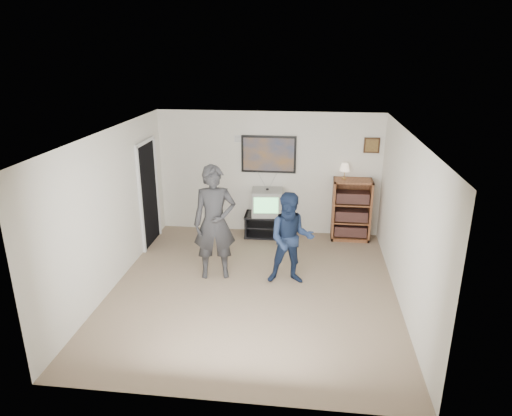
% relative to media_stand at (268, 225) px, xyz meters
% --- Properties ---
extents(room_shell, '(4.51, 5.00, 2.51)m').
position_rel_media_stand_xyz_m(room_shell, '(-0.02, -1.88, 1.02)').
color(room_shell, '#76604B').
rests_on(room_shell, ground).
extents(media_stand, '(0.94, 0.53, 0.46)m').
position_rel_media_stand_xyz_m(media_stand, '(0.00, 0.00, 0.00)').
color(media_stand, black).
rests_on(media_stand, room_shell).
extents(crt_television, '(0.66, 0.57, 0.52)m').
position_rel_media_stand_xyz_m(crt_television, '(-0.01, 0.00, 0.49)').
color(crt_television, gray).
rests_on(crt_television, media_stand).
extents(bookshelf, '(0.75, 0.43, 1.24)m').
position_rel_media_stand_xyz_m(bookshelf, '(1.66, 0.05, 0.39)').
color(bookshelf, brown).
rests_on(bookshelf, room_shell).
extents(table_lamp, '(0.19, 0.19, 0.31)m').
position_rel_media_stand_xyz_m(table_lamp, '(1.48, 0.09, 1.16)').
color(table_lamp, beige).
rests_on(table_lamp, bookshelf).
extents(person_tall, '(0.78, 0.60, 1.92)m').
position_rel_media_stand_xyz_m(person_tall, '(-0.70, -1.85, 0.73)').
color(person_tall, '#29292C').
rests_on(person_tall, room_shell).
extents(person_short, '(0.79, 0.64, 1.54)m').
position_rel_media_stand_xyz_m(person_short, '(0.55, -1.93, 0.54)').
color(person_short, '#172541').
rests_on(person_short, room_shell).
extents(controller_left, '(0.04, 0.12, 0.03)m').
position_rel_media_stand_xyz_m(controller_left, '(-0.68, -1.65, 0.98)').
color(controller_left, white).
rests_on(controller_left, person_tall).
extents(controller_right, '(0.06, 0.12, 0.03)m').
position_rel_media_stand_xyz_m(controller_right, '(0.56, -1.68, 0.80)').
color(controller_right, white).
rests_on(controller_right, person_short).
extents(poster, '(1.10, 0.03, 0.75)m').
position_rel_media_stand_xyz_m(poster, '(-0.02, 0.25, 1.42)').
color(poster, black).
rests_on(poster, room_shell).
extents(air_vent, '(0.28, 0.02, 0.14)m').
position_rel_media_stand_xyz_m(air_vent, '(-0.57, 0.25, 1.72)').
color(air_vent, white).
rests_on(air_vent, room_shell).
extents(small_picture, '(0.30, 0.03, 0.30)m').
position_rel_media_stand_xyz_m(small_picture, '(1.98, 0.25, 1.65)').
color(small_picture, black).
rests_on(small_picture, room_shell).
extents(doorway, '(0.03, 0.85, 2.00)m').
position_rel_media_stand_xyz_m(doorway, '(-2.25, -0.63, 0.77)').
color(doorway, black).
rests_on(doorway, room_shell).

